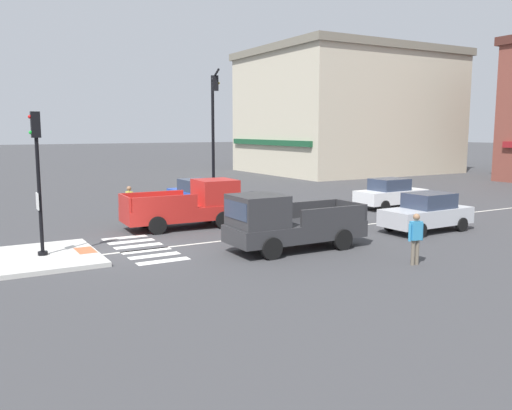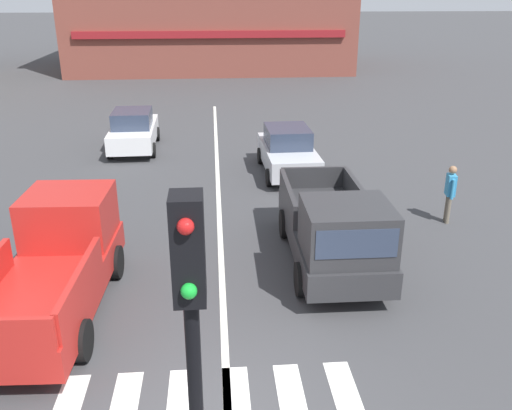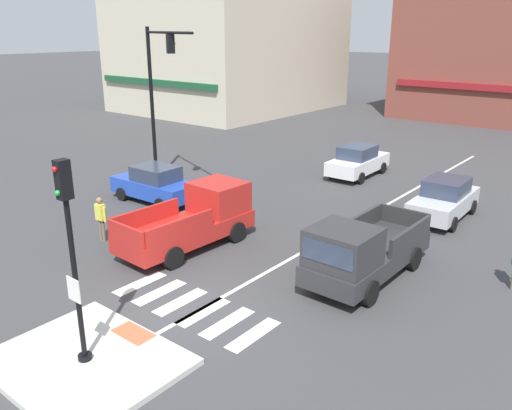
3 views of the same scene
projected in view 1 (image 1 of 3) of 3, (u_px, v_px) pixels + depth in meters
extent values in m
plane|color=#3D3D3F|center=(132.00, 249.00, 19.42)|extent=(300.00, 300.00, 0.00)
cube|color=beige|center=(43.00, 257.00, 17.92)|extent=(4.26, 3.47, 0.15)
cube|color=#DB5B38|center=(85.00, 250.00, 18.59)|extent=(1.10, 0.60, 0.01)
cylinder|color=black|center=(43.00, 253.00, 17.90)|extent=(0.32, 0.32, 0.12)
cylinder|color=black|center=(40.00, 195.00, 17.63)|extent=(0.12, 0.12, 3.77)
cube|color=white|center=(37.00, 201.00, 17.61)|extent=(0.44, 0.03, 0.56)
cube|color=black|center=(35.00, 125.00, 17.30)|extent=(0.24, 0.28, 0.84)
sphere|color=red|center=(30.00, 117.00, 17.19)|extent=(0.12, 0.12, 0.12)
sphere|color=green|center=(31.00, 132.00, 17.26)|extent=(0.12, 0.12, 0.12)
cube|color=silver|center=(125.00, 238.00, 21.53)|extent=(0.44, 1.80, 0.01)
cube|color=silver|center=(131.00, 242.00, 20.76)|extent=(0.44, 1.80, 0.01)
cube|color=silver|center=(138.00, 246.00, 19.99)|extent=(0.44, 1.80, 0.01)
cube|color=silver|center=(146.00, 250.00, 19.22)|extent=(0.44, 1.80, 0.01)
cube|color=silver|center=(154.00, 256.00, 18.45)|extent=(0.44, 1.80, 0.01)
cube|color=silver|center=(163.00, 261.00, 17.68)|extent=(0.44, 1.80, 0.01)
cube|color=silver|center=(352.00, 226.00, 24.08)|extent=(0.14, 28.00, 0.01)
cylinder|color=black|center=(213.00, 139.00, 32.12)|extent=(0.18, 0.18, 7.47)
cylinder|color=black|center=(215.00, 75.00, 28.93)|extent=(5.14, 2.17, 0.11)
cube|color=black|center=(216.00, 83.00, 28.72)|extent=(0.35, 0.38, 0.80)
sphere|color=gold|center=(219.00, 83.00, 28.75)|extent=(0.12, 0.12, 0.12)
cube|color=beige|center=(347.00, 116.00, 54.87)|extent=(15.34, 18.37, 11.43)
cube|color=slate|center=(348.00, 55.00, 54.02)|extent=(15.80, 18.93, 0.70)
cube|color=#194C2D|center=(269.00, 142.00, 50.64)|extent=(13.81, 0.30, 0.50)
cube|color=silver|center=(426.00, 216.00, 22.79)|extent=(1.82, 4.15, 0.70)
cube|color=#2D384C|center=(429.00, 200.00, 22.77)|extent=(1.54, 1.94, 0.64)
cylinder|color=black|center=(420.00, 230.00, 21.48)|extent=(0.20, 0.61, 0.60)
cylinder|color=black|center=(390.00, 224.00, 22.88)|extent=(0.20, 0.61, 0.60)
cylinder|color=black|center=(462.00, 225.00, 22.79)|extent=(0.20, 0.61, 0.60)
cylinder|color=black|center=(431.00, 219.00, 24.20)|extent=(0.20, 0.61, 0.60)
cube|color=#2347B7|center=(196.00, 197.00, 29.20)|extent=(4.14, 1.80, 0.70)
cube|color=#2D384C|center=(196.00, 185.00, 28.98)|extent=(1.93, 1.52, 0.64)
cylinder|color=black|center=(172.00, 202.00, 29.90)|extent=(0.60, 0.19, 0.60)
cylinder|color=black|center=(200.00, 200.00, 30.75)|extent=(0.60, 0.19, 0.60)
cylinder|color=black|center=(191.00, 208.00, 27.75)|extent=(0.60, 0.19, 0.60)
cylinder|color=black|center=(220.00, 205.00, 28.60)|extent=(0.60, 0.19, 0.60)
cube|color=white|center=(391.00, 196.00, 29.59)|extent=(1.79, 4.14, 0.70)
cube|color=#2D384C|center=(389.00, 184.00, 29.42)|extent=(1.52, 1.93, 0.64)
cylinder|color=black|center=(396.00, 199.00, 30.99)|extent=(0.19, 0.60, 0.60)
cylinder|color=black|center=(418.00, 203.00, 29.58)|extent=(0.19, 0.60, 0.60)
cylinder|color=black|center=(363.00, 202.00, 29.69)|extent=(0.19, 0.60, 0.60)
cylinder|color=black|center=(385.00, 206.00, 28.28)|extent=(0.19, 0.60, 0.60)
cube|color=red|center=(182.00, 213.00, 23.55)|extent=(2.11, 5.17, 0.60)
cube|color=red|center=(215.00, 192.00, 24.16)|extent=(1.87, 1.77, 1.10)
cube|color=#2D384C|center=(232.00, 189.00, 24.53)|extent=(1.62, 0.15, 0.60)
cube|color=red|center=(153.00, 198.00, 23.78)|extent=(0.24, 2.81, 0.60)
cube|color=red|center=(165.00, 203.00, 22.22)|extent=(0.24, 2.81, 0.60)
cube|color=red|center=(125.00, 203.00, 22.33)|extent=(1.80, 0.17, 0.60)
cylinder|color=black|center=(207.00, 214.00, 25.12)|extent=(0.27, 0.77, 0.76)
cylinder|color=black|center=(223.00, 220.00, 23.51)|extent=(0.27, 0.77, 0.76)
cylinder|color=black|center=(145.00, 219.00, 23.76)|extent=(0.27, 0.77, 0.76)
cylinder|color=black|center=(157.00, 225.00, 22.15)|extent=(0.27, 0.77, 0.76)
cube|color=#2D2D30|center=(296.00, 231.00, 19.37)|extent=(1.94, 5.11, 0.60)
cube|color=#2D2D30|center=(258.00, 211.00, 18.47)|extent=(1.81, 1.71, 1.10)
cube|color=#2D384C|center=(236.00, 210.00, 18.06)|extent=(1.62, 0.09, 0.60)
cube|color=#2D2D30|center=(334.00, 216.00, 19.01)|extent=(0.14, 2.81, 0.60)
cube|color=#2D2D30|center=(305.00, 209.00, 20.55)|extent=(0.14, 2.81, 0.60)
cube|color=#2D2D30|center=(351.00, 209.00, 20.50)|extent=(1.80, 0.11, 0.60)
cylinder|color=black|center=(271.00, 248.00, 17.86)|extent=(0.25, 0.76, 0.76)
cylinder|color=black|center=(246.00, 239.00, 19.43)|extent=(0.25, 0.76, 0.76)
cylinder|color=black|center=(342.00, 239.00, 19.30)|extent=(0.25, 0.76, 0.76)
cylinder|color=black|center=(313.00, 231.00, 20.88)|extent=(0.25, 0.76, 0.76)
cylinder|color=#6B6051|center=(130.00, 213.00, 25.28)|extent=(0.12, 0.12, 0.82)
cylinder|color=#6B6051|center=(129.00, 212.00, 25.42)|extent=(0.12, 0.12, 0.82)
cube|color=#DBD64C|center=(129.00, 198.00, 25.25)|extent=(0.38, 0.25, 0.60)
cylinder|color=#DBD64C|center=(131.00, 199.00, 25.07)|extent=(0.09, 0.09, 0.56)
cylinder|color=#DBD64C|center=(128.00, 198.00, 25.45)|extent=(0.09, 0.09, 0.56)
sphere|color=#936B4C|center=(129.00, 188.00, 25.19)|extent=(0.22, 0.22, 0.22)
cylinder|color=#6B6051|center=(413.00, 253.00, 17.11)|extent=(0.12, 0.12, 0.82)
cylinder|color=#6B6051|center=(417.00, 252.00, 17.16)|extent=(0.12, 0.12, 0.82)
cube|color=#338CBF|center=(416.00, 231.00, 17.04)|extent=(0.28, 0.39, 0.60)
cylinder|color=#338CBF|center=(410.00, 233.00, 16.96)|extent=(0.09, 0.09, 0.56)
cylinder|color=#338CBF|center=(422.00, 232.00, 17.12)|extent=(0.09, 0.09, 0.56)
sphere|color=#936B4C|center=(416.00, 217.00, 16.98)|extent=(0.22, 0.22, 0.22)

